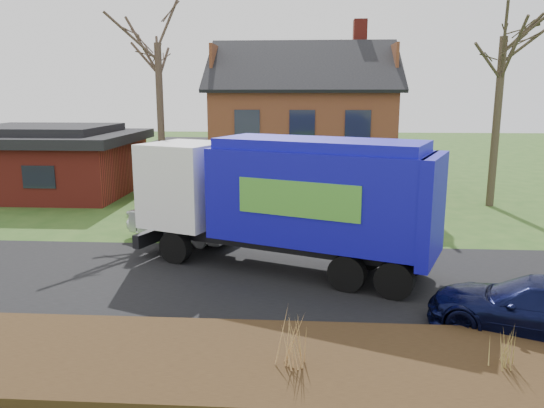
{
  "coord_description": "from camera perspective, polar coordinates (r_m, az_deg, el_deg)",
  "views": [
    {
      "loc": [
        2.23,
        -14.93,
        5.45
      ],
      "look_at": [
        1.09,
        2.5,
        1.76
      ],
      "focal_mm": 35.0,
      "sensor_mm": 36.0,
      "label": 1
    }
  ],
  "objects": [
    {
      "name": "tree_front_east",
      "position": [
        27.83,
        23.92,
        18.84
      ],
      "size": [
        4.11,
        4.11,
        11.41
      ],
      "color": "#433928",
      "rests_on": "ground"
    },
    {
      "name": "tree_front_west",
      "position": [
        25.05,
        -12.35,
        19.12
      ],
      "size": [
        3.55,
        3.55,
        10.56
      ],
      "color": "#433328",
      "rests_on": "ground"
    },
    {
      "name": "ranch_house",
      "position": [
        31.56,
        -23.16,
        4.34
      ],
      "size": [
        9.8,
        8.2,
        3.7
      ],
      "color": "maroon",
      "rests_on": "ground"
    },
    {
      "name": "ground",
      "position": [
        16.05,
        -4.51,
        -7.97
      ],
      "size": [
        120.0,
        120.0,
        0.0
      ],
      "primitive_type": "plane",
      "color": "#294C19",
      "rests_on": "ground"
    },
    {
      "name": "grass_clump_east",
      "position": [
        11.34,
        23.49,
        -13.9
      ],
      "size": [
        0.32,
        0.26,
        0.79
      ],
      "color": "#9C8645",
      "rests_on": "mulch_verge"
    },
    {
      "name": "garbage_truck",
      "position": [
        16.26,
        1.73,
        1.0
      ],
      "size": [
        9.86,
        5.96,
        4.11
      ],
      "rotation": [
        0.0,
        0.0,
        -0.38
      ],
      "color": "black",
      "rests_on": "ground"
    },
    {
      "name": "navy_wagon",
      "position": [
        13.53,
        26.71,
        -10.0
      ],
      "size": [
        5.15,
        3.73,
        1.39
      ],
      "primitive_type": "imported",
      "rotation": [
        0.0,
        0.0,
        -1.99
      ],
      "color": "#0B0F33",
      "rests_on": "ground"
    },
    {
      "name": "main_house",
      "position": [
        28.88,
        2.3,
        9.09
      ],
      "size": [
        12.95,
        8.95,
        9.26
      ],
      "color": "beige",
      "rests_on": "ground"
    },
    {
      "name": "tree_back",
      "position": [
        36.87,
        7.39,
        17.25
      ],
      "size": [
        3.39,
        3.39,
        10.72
      ],
      "color": "#46342A",
      "rests_on": "ground"
    },
    {
      "name": "silver_sedan",
      "position": [
        20.14,
        -9.52,
        -1.85
      ],
      "size": [
        4.55,
        3.17,
        1.42
      ],
      "primitive_type": "imported",
      "rotation": [
        0.0,
        0.0,
        1.14
      ],
      "color": "#B5B9BD",
      "rests_on": "ground"
    },
    {
      "name": "grass_clump_mid",
      "position": [
        10.43,
        2.32,
        -14.41
      ],
      "size": [
        0.38,
        0.31,
        1.05
      ],
      "color": "#B1844E",
      "rests_on": "mulch_verge"
    },
    {
      "name": "road",
      "position": [
        16.04,
        -4.51,
        -7.94
      ],
      "size": [
        80.0,
        7.0,
        0.02
      ],
      "primitive_type": "cube",
      "color": "black",
      "rests_on": "ground"
    },
    {
      "name": "mulch_verge",
      "position": [
        11.21,
        -8.54,
        -16.42
      ],
      "size": [
        80.0,
        3.5,
        0.3
      ],
      "primitive_type": "cube",
      "color": "black",
      "rests_on": "ground"
    }
  ]
}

